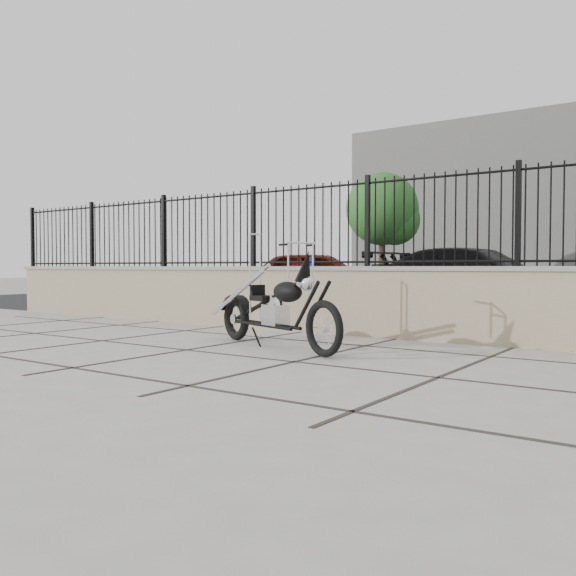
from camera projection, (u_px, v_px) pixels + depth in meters
The scene contains 10 objects.
ground_plane at pixel (186, 350), 6.95m from camera, with size 90.00×90.00×0.00m, color #99968E.
parking_lot at pixel (502, 301), 17.15m from camera, with size 30.00×30.00×0.00m, color black.
retaining_wall at pixel (307, 299), 8.97m from camera, with size 14.00×0.36×0.96m, color gray.
iron_fence at pixel (307, 225), 8.93m from camera, with size 14.00×0.08×1.20m, color black.
chopper_motorcycle at pixel (273, 289), 7.15m from camera, with size 2.31×0.41×1.39m, color black, non-canonical shape.
car_red at pixel (319, 279), 14.47m from camera, with size 1.59×3.95×1.34m, color #51150B.
car_black at pixel (477, 280), 12.47m from camera, with size 1.89×4.66×1.35m, color black.
bollard_a at pixel (311, 287), 11.51m from camera, with size 0.14×0.14×1.13m, color #0C5AB8.
bollard_b at pixel (553, 302), 8.90m from camera, with size 0.10×0.10×0.87m, color #0D39C6.
tree_left at pixel (382, 206), 23.43m from camera, with size 2.79×2.79×4.71m.
Camera 1 is at (4.94, -4.98, 0.95)m, focal length 38.00 mm.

